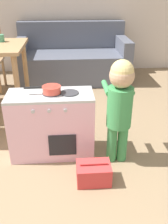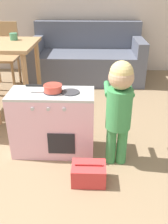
{
  "view_description": "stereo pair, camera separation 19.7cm",
  "coord_description": "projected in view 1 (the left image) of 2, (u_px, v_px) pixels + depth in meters",
  "views": [
    {
      "loc": [
        0.46,
        -0.84,
        1.31
      ],
      "look_at": [
        0.59,
        0.9,
        0.41
      ],
      "focal_mm": 40.0,
      "sensor_mm": 36.0,
      "label": 1
    },
    {
      "loc": [
        0.65,
        -0.85,
        1.31
      ],
      "look_at": [
        0.59,
        0.9,
        0.41
      ],
      "focal_mm": 40.0,
      "sensor_mm": 36.0,
      "label": 2
    }
  ],
  "objects": [
    {
      "name": "play_kitchen",
      "position": [
        52.0,
        125.0,
        2.07
      ],
      "size": [
        0.68,
        0.31,
        0.56
      ],
      "color": "#EAB2C6",
      "rests_on": "ground_plane"
    },
    {
      "name": "toy_pot",
      "position": [
        51.0,
        89.0,
        1.92
      ],
      "size": [
        0.28,
        0.15,
        0.06
      ],
      "color": "#E04C3D",
      "rests_on": "play_kitchen"
    },
    {
      "name": "child_figure",
      "position": [
        120.0,
        100.0,
        1.86
      ],
      "size": [
        0.22,
        0.34,
        0.85
      ],
      "color": "#3D9351",
      "rests_on": "ground_plane"
    },
    {
      "name": "toy_basket",
      "position": [
        94.0,
        173.0,
        1.84
      ],
      "size": [
        0.25,
        0.17,
        0.17
      ],
      "color": "#D13838",
      "rests_on": "ground_plane"
    },
    {
      "name": "couch",
      "position": [
        73.0,
        59.0,
        3.81
      ],
      "size": [
        1.64,
        0.84,
        0.82
      ],
      "color": "#565B6B",
      "rests_on": "ground_plane"
    },
    {
      "name": "cup_on_table",
      "position": [
        0.0,
        38.0,
        2.73
      ],
      "size": [
        0.09,
        0.09,
        0.08
      ],
      "color": "#478E66",
      "rests_on": "dining_table"
    }
  ]
}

